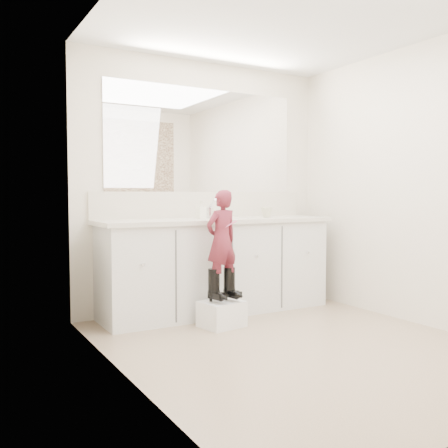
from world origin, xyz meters
TOP-DOWN VIEW (x-y plane):
  - floor at (0.00, 0.00)m, footprint 3.00×3.00m
  - ceiling at (0.00, 0.00)m, footprint 3.00×3.00m
  - wall_back at (0.00, 1.50)m, footprint 2.60×0.00m
  - wall_left at (-1.30, 0.00)m, footprint 0.00×3.00m
  - wall_right at (1.30, 0.00)m, footprint 0.00×3.00m
  - vanity_cabinet at (0.00, 1.23)m, footprint 2.20×0.55m
  - countertop at (0.00, 1.21)m, footprint 2.28×0.58m
  - backsplash at (0.00, 1.49)m, footprint 2.28×0.03m
  - mirror at (0.00, 1.49)m, footprint 2.00×0.02m
  - faucet at (0.00, 1.38)m, footprint 0.08×0.08m
  - cup at (0.56, 1.22)m, footprint 0.12×0.12m
  - soap_bottle at (-0.18, 1.22)m, footprint 0.09×0.09m
  - step_stool at (-0.22, 0.75)m, footprint 0.38×0.34m
  - boot_left at (-0.30, 0.75)m, footprint 0.13×0.20m
  - boot_right at (-0.15, 0.75)m, footprint 0.13×0.20m
  - toddler at (-0.22, 0.75)m, footprint 0.34×0.25m
  - toothbrush at (-0.15, 0.72)m, footprint 0.14×0.04m

SIDE VIEW (x-z plane):
  - floor at x=0.00m, z-range 0.00..0.00m
  - step_stool at x=-0.22m, z-range 0.00..0.22m
  - boot_left at x=-0.30m, z-range 0.22..0.50m
  - boot_right at x=-0.15m, z-range 0.22..0.50m
  - vanity_cabinet at x=0.00m, z-range 0.00..0.85m
  - toddler at x=-0.22m, z-range 0.32..1.15m
  - toothbrush at x=-0.15m, z-range 0.84..0.90m
  - countertop at x=0.00m, z-range 0.85..0.89m
  - faucet at x=0.00m, z-range 0.89..0.99m
  - cup at x=0.56m, z-range 0.89..0.99m
  - soap_bottle at x=-0.18m, z-range 0.89..1.06m
  - backsplash at x=0.00m, z-range 0.89..1.14m
  - wall_back at x=0.00m, z-range -0.10..2.50m
  - wall_left at x=-1.30m, z-range -0.30..2.70m
  - wall_right at x=1.30m, z-range -0.30..2.70m
  - mirror at x=0.00m, z-range 1.14..2.14m
  - ceiling at x=0.00m, z-range 2.40..2.40m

